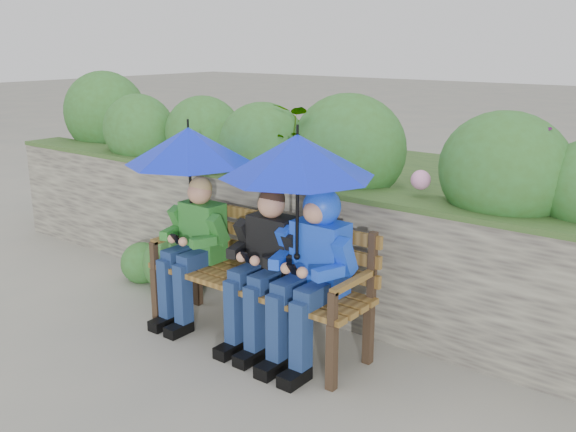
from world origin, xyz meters
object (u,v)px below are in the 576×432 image
Objects in this scene: boy_middle at (264,260)px; boy_right at (312,263)px; umbrella_right at (297,156)px; boy_left at (194,242)px; umbrella_left at (189,146)px; park_bench at (262,270)px.

boy_middle is 0.40m from boy_right.
umbrella_right reaches higher than boy_middle.
umbrella_left is (-0.06, 0.04, 0.72)m from boy_left.
park_bench is 1.46× the size of boy_right.
boy_right is at bearing 1.25° from boy_middle.
park_bench is 1.06m from umbrella_left.
umbrella_left reaches higher than boy_middle.
park_bench is at bearing 171.52° from boy_right.
park_bench is at bearing 3.07° from umbrella_left.
boy_right reaches higher than park_bench.
boy_middle is 1.20× the size of umbrella_left.
boy_left is 1.12× the size of umbrella_right.
boy_middle is at bearing -41.84° from park_bench.
boy_right is at bearing 0.36° from boy_left.
umbrella_left is at bearing 176.48° from boy_middle.
boy_left is (-0.60, -0.08, 0.11)m from park_bench.
umbrella_left is 0.94× the size of umbrella_right.
park_bench is at bearing 138.16° from boy_middle.
boy_right is at bearing -1.87° from umbrella_left.
umbrella_right is at bearing -1.50° from boy_left.
umbrella_right reaches higher than park_bench.
boy_left is 0.72m from umbrella_left.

